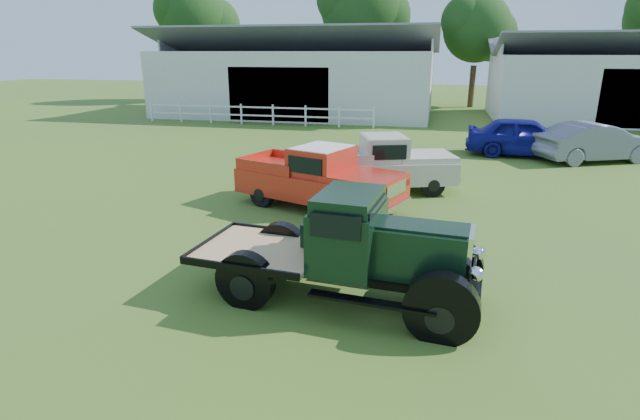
% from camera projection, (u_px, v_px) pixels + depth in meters
% --- Properties ---
extents(ground, '(120.00, 120.00, 0.00)m').
position_uv_depth(ground, '(296.00, 279.00, 9.70)').
color(ground, '#49662B').
extents(shed_left, '(18.80, 10.20, 5.60)m').
position_uv_depth(shed_left, '(299.00, 72.00, 34.47)').
color(shed_left, '#B0B0B0').
rests_on(shed_left, ground).
extents(shed_right, '(16.80, 9.20, 5.20)m').
position_uv_depth(shed_right, '(629.00, 78.00, 30.96)').
color(shed_right, '#B0B0B0').
rests_on(shed_right, ground).
extents(fence_rail, '(14.20, 0.16, 1.20)m').
position_uv_depth(fence_rail, '(257.00, 114.00, 29.79)').
color(fence_rail, white).
rests_on(fence_rail, ground).
extents(tree_a, '(6.30, 6.30, 10.50)m').
position_uv_depth(tree_a, '(196.00, 38.00, 42.57)').
color(tree_a, '#113C0C').
rests_on(tree_a, ground).
extents(tree_b, '(6.90, 6.90, 11.50)m').
position_uv_depth(tree_b, '(360.00, 31.00, 40.35)').
color(tree_b, '#113C0C').
rests_on(tree_b, ground).
extents(tree_c, '(5.40, 5.40, 9.00)m').
position_uv_depth(tree_c, '(475.00, 47.00, 37.88)').
color(tree_c, '#113C0C').
rests_on(tree_c, ground).
extents(vintage_flatbed, '(5.19, 2.49, 1.99)m').
position_uv_depth(vintage_flatbed, '(343.00, 247.00, 8.63)').
color(vintage_flatbed, black).
rests_on(vintage_flatbed, ground).
extents(red_pickup, '(5.21, 3.46, 1.77)m').
position_uv_depth(red_pickup, '(319.00, 177.00, 13.82)').
color(red_pickup, red).
rests_on(red_pickup, ground).
extents(white_pickup, '(5.03, 3.20, 1.73)m').
position_uv_depth(white_pickup, '(380.00, 164.00, 15.51)').
color(white_pickup, beige).
rests_on(white_pickup, ground).
extents(misc_car_blue, '(4.87, 2.21, 1.62)m').
position_uv_depth(misc_car_blue, '(525.00, 137.00, 20.77)').
color(misc_car_blue, navy).
rests_on(misc_car_blue, ground).
extents(misc_car_grey, '(4.94, 3.41, 1.54)m').
position_uv_depth(misc_car_grey, '(596.00, 142.00, 19.75)').
color(misc_car_grey, slate).
rests_on(misc_car_grey, ground).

